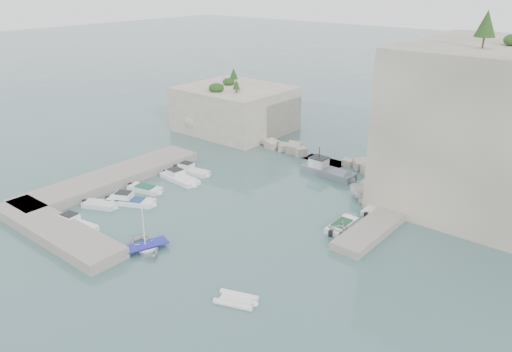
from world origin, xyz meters
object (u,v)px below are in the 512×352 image
Objects in this scene: rowboat at (146,250)px; motorboat_c at (145,191)px; motorboat_f at (76,227)px; motorboat_a at (191,173)px; tender_east_d at (368,202)px; work_boat at (328,175)px; tender_east_c at (374,211)px; motorboat_b at (180,181)px; motorboat_d at (131,204)px; tender_east_b at (341,228)px; motorboat_e at (100,207)px; tender_east_a at (343,235)px; inflatable_dinghy at (236,302)px.

motorboat_c is at bearing 70.92° from rowboat.
motorboat_f reaches higher than rowboat.
tender_east_d is (21.42, 6.57, 0.00)m from motorboat_a.
rowboat is (10.66, -8.54, 0.00)m from motorboat_c.
motorboat_a is at bearing -140.84° from work_boat.
motorboat_a is 0.69× the size of work_boat.
rowboat is at bearing 146.23° from tender_east_c.
motorboat_b is 1.37× the size of tender_east_c.
motorboat_d is at bearing 84.38° from motorboat_f.
motorboat_b is at bearing 105.85° from tender_east_c.
work_boat reaches higher than tender_east_c.
motorboat_d is 1.29× the size of tender_east_b.
motorboat_a is 1.22× the size of motorboat_c.
work_boat is at bearing 33.31° from motorboat_d.
work_boat is (14.20, 23.67, 0.00)m from motorboat_e.
motorboat_d is 1.90× the size of tender_east_a.
rowboat is at bearing 157.28° from inflatable_dinghy.
motorboat_d reaches higher than motorboat_c.
motorboat_c is 0.97× the size of rowboat.
motorboat_f is 26.61m from tender_east_a.
work_boat is at bearing 35.83° from tender_east_b.
motorboat_e is (-1.14, -10.61, 0.00)m from motorboat_b.
inflatable_dinghy is at bearing -70.66° from work_boat.
tender_east_c is 2.30m from tender_east_d.
rowboat is 1.02× the size of tender_east_c.
work_boat is (-8.47, 26.90, 0.00)m from inflatable_dinghy.
work_boat is at bearing 12.69° from rowboat.
tender_east_b is at bearing 4.44° from motorboat_e.
rowboat reaches higher than tender_east_c.
rowboat reaches higher than motorboat_c.
motorboat_b reaches higher than tender_east_c.
rowboat reaches higher than inflatable_dinghy.
motorboat_e is at bearing 117.17° from tender_east_b.
motorboat_f is at bearing -114.49° from motorboat_d.
motorboat_a reaches higher than tender_east_c.
motorboat_c reaches higher than inflatable_dinghy.
motorboat_a is at bearing 99.32° from tender_east_c.
tender_east_d reaches higher than motorboat_c.
rowboat is 1.32× the size of inflatable_dinghy.
motorboat_b is 8.00m from motorboat_d.
motorboat_f is 26.63m from tender_east_b.
tender_east_c is (23.05, 4.95, 0.00)m from motorboat_a.
motorboat_a is 1.18× the size of rowboat.
tender_east_d is (21.52, 13.89, 0.00)m from motorboat_c.
motorboat_b is at bearing 93.42° from tender_east_b.
work_boat is (13.86, 17.79, 0.00)m from motorboat_c.
tender_east_d is at bearing 5.30° from tender_east_b.
motorboat_e is at bearing -119.08° from work_boat.
motorboat_c is at bearing 137.89° from inflatable_dinghy.
rowboat reaches higher than tender_east_b.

